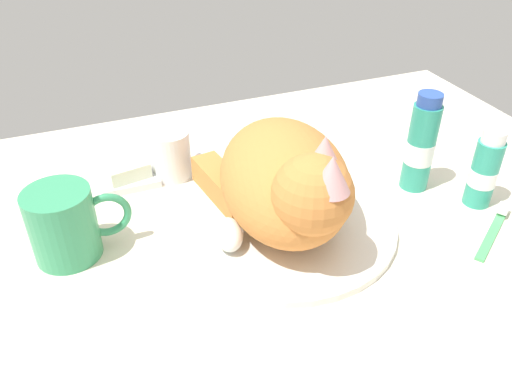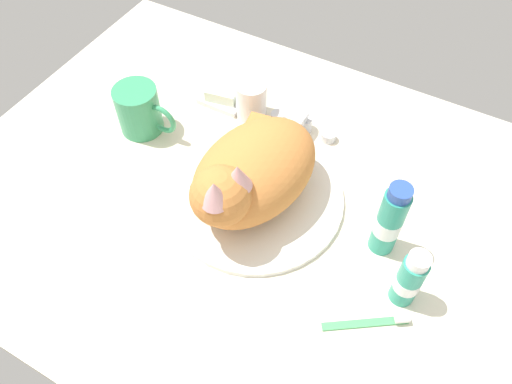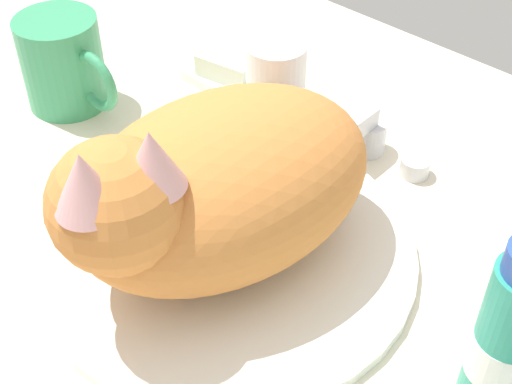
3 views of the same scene
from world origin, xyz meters
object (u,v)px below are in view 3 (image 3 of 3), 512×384
faucet (357,138)px  toothpaste_bottle (506,342)px  rinse_cup (276,78)px  cat (209,187)px  coffee_mug (64,63)px  soap_bar (230,65)px

faucet → toothpaste_bottle: 28.20cm
rinse_cup → cat: bearing=-61.6°
faucet → toothpaste_bottle: bearing=-34.7°
coffee_mug → toothpaste_bottle: (50.58, -2.90, 2.38)cm
rinse_cup → soap_bar: 7.07cm
toothpaste_bottle → rinse_cup: bearing=153.9°
soap_bar → toothpaste_bottle: 44.39cm
cat → toothpaste_bottle: size_ratio=1.96×
cat → rinse_cup: (-10.65, 19.66, -4.31)cm
rinse_cup → faucet: bearing=-4.0°
soap_bar → toothpaste_bottle: toothpaste_bottle is taller
faucet → rinse_cup: 11.12cm
soap_bar → toothpaste_bottle: size_ratio=0.41×
coffee_mug → rinse_cup: bearing=39.3°
coffee_mug → toothpaste_bottle: 50.72cm
faucet → cat: cat is taller
faucet → rinse_cup: size_ratio=1.79×
faucet → cat: (-0.35, -18.89, 5.77)cm
rinse_cup → toothpaste_bottle: toothpaste_bottle is taller
soap_bar → toothpaste_bottle: bearing=-22.6°
faucet → cat: size_ratio=0.46×
coffee_mug → rinse_cup: 21.65cm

